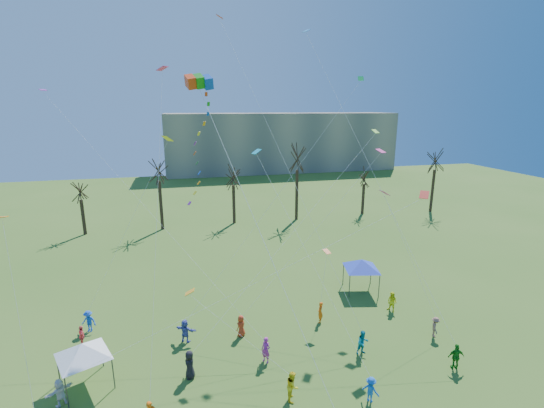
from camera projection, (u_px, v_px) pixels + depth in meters
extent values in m
cube|color=gray|center=(281.00, 142.00, 100.82)|extent=(60.00, 14.00, 15.00)
cylinder|color=black|center=(83.00, 217.00, 50.26)|extent=(0.44, 0.44, 4.73)
cylinder|color=black|center=(161.00, 205.00, 52.10)|extent=(0.44, 0.44, 6.85)
cylinder|color=black|center=(234.00, 204.00, 55.10)|extent=(0.44, 0.44, 5.68)
cylinder|color=black|center=(297.00, 195.00, 56.59)|extent=(0.44, 0.44, 7.60)
cylinder|color=black|center=(363.00, 199.00, 59.98)|extent=(0.44, 0.44, 4.84)
cylinder|color=black|center=(432.00, 191.00, 61.02)|extent=(0.44, 0.44, 6.90)
cube|color=red|center=(190.00, 82.00, 23.40)|extent=(0.76, 1.13, 1.04)
cube|color=#148912|center=(199.00, 82.00, 23.52)|extent=(0.76, 1.13, 1.04)
cube|color=#0E46B7|center=(207.00, 82.00, 23.64)|extent=(0.76, 1.13, 1.04)
cylinder|color=white|center=(261.00, 234.00, 20.94)|extent=(0.02, 0.02, 19.61)
cylinder|color=#3F3F44|center=(67.00, 392.00, 21.30)|extent=(0.09, 0.09, 2.05)
cylinder|color=#3F3F44|center=(113.00, 373.00, 22.82)|extent=(0.09, 0.09, 2.05)
cylinder|color=#3F3F44|center=(58.00, 369.00, 23.23)|extent=(0.09, 0.09, 2.05)
cylinder|color=#3F3F44|center=(102.00, 353.00, 24.75)|extent=(0.09, 0.09, 2.05)
pyramid|color=white|center=(82.00, 350.00, 22.66)|extent=(3.57, 3.57, 0.88)
cylinder|color=#3F3F44|center=(349.00, 286.00, 33.77)|extent=(0.09, 0.09, 2.16)
cylinder|color=#3F3F44|center=(379.00, 286.00, 33.83)|extent=(0.09, 0.09, 2.16)
cylinder|color=#3F3F44|center=(343.00, 273.00, 36.36)|extent=(0.09, 0.09, 2.16)
cylinder|color=#3F3F44|center=(371.00, 273.00, 36.41)|extent=(0.09, 0.09, 2.16)
pyramid|color=blue|center=(362.00, 264.00, 34.71)|extent=(4.01, 4.01, 0.92)
imported|color=yellow|center=(292.00, 386.00, 21.99)|extent=(0.92, 1.05, 1.82)
imported|color=blue|center=(371.00, 390.00, 21.84)|extent=(1.11, 1.15, 1.58)
imported|color=#1A781A|center=(456.00, 357.00, 24.56)|extent=(1.11, 0.66, 1.77)
imported|color=white|center=(60.00, 392.00, 21.57)|extent=(1.51, 1.35, 1.67)
imported|color=black|center=(190.00, 365.00, 23.75)|extent=(0.66, 0.95, 1.86)
imported|color=#A5298D|center=(266.00, 350.00, 25.21)|extent=(0.76, 0.78, 1.81)
imported|color=#0B8A9E|center=(363.00, 343.00, 26.07)|extent=(0.90, 0.72, 1.74)
imported|color=#90634E|center=(435.00, 327.00, 28.06)|extent=(0.98, 1.16, 1.57)
imported|color=#FF5458|center=(82.00, 336.00, 26.87)|extent=(0.69, 1.02, 1.62)
imported|color=#525CB2|center=(185.00, 331.00, 27.40)|extent=(1.66, 1.30, 1.76)
imported|color=#B83117|center=(241.00, 326.00, 28.12)|extent=(0.96, 0.93, 1.66)
imported|color=#FF5B0D|center=(320.00, 312.00, 29.94)|extent=(0.63, 0.73, 1.70)
imported|color=yellow|center=(392.00, 302.00, 31.49)|extent=(0.96, 1.04, 1.71)
imported|color=blue|center=(89.00, 321.00, 28.68)|extent=(1.26, 0.98, 1.71)
cube|color=orange|center=(2.00, 217.00, 19.55)|extent=(0.58, 0.72, 0.15)
cylinder|color=white|center=(19.00, 318.00, 19.24)|extent=(0.01, 0.01, 10.16)
cube|color=#FD2A86|center=(162.00, 68.00, 27.00)|extent=(0.91, 0.88, 0.31)
cylinder|color=white|center=(157.00, 212.00, 23.41)|extent=(0.01, 0.01, 21.36)
cube|color=orange|center=(190.00, 292.00, 22.33)|extent=(0.61, 0.53, 0.32)
cylinder|color=white|center=(241.00, 335.00, 22.11)|extent=(0.01, 0.01, 7.62)
cube|color=#1AADC5|center=(256.00, 152.00, 28.86)|extent=(0.79, 0.74, 0.35)
cylinder|color=white|center=(306.00, 251.00, 25.29)|extent=(0.01, 0.01, 17.08)
cube|color=#268AD9|center=(306.00, 31.00, 34.32)|extent=(0.82, 0.77, 0.31)
cylinder|color=white|center=(369.00, 164.00, 29.39)|extent=(0.01, 0.01, 28.23)
cube|color=red|center=(424.00, 195.00, 23.53)|extent=(0.80, 0.81, 0.40)
cylinder|color=white|center=(250.00, 286.00, 22.49)|extent=(0.01, 0.01, 24.10)
cube|color=#86EA37|center=(375.00, 131.00, 33.72)|extent=(0.61, 0.69, 0.33)
cylinder|color=white|center=(299.00, 225.00, 28.69)|extent=(0.01, 0.01, 23.69)
cube|color=purple|center=(43.00, 90.00, 31.85)|extent=(0.79, 0.85, 0.16)
cylinder|color=white|center=(141.00, 202.00, 28.48)|extent=(0.01, 0.01, 27.38)
cube|color=#FF470D|center=(220.00, 17.00, 32.49)|extent=(0.66, 0.59, 0.36)
cylinder|color=white|center=(283.00, 159.00, 29.23)|extent=(0.01, 0.01, 27.91)
cube|color=#FF2A8C|center=(384.00, 193.00, 28.02)|extent=(0.73, 0.64, 0.40)
cylinder|color=white|center=(410.00, 257.00, 27.97)|extent=(0.01, 0.01, 9.84)
cube|color=yellow|center=(167.00, 139.00, 24.47)|extent=(0.78, 0.78, 0.39)
cylinder|color=white|center=(122.00, 239.00, 25.61)|extent=(0.01, 0.01, 14.62)
cube|color=#18B5B7|center=(361.00, 78.00, 33.71)|extent=(0.74, 0.77, 0.36)
cylinder|color=white|center=(282.00, 189.00, 30.50)|extent=(0.01, 0.01, 25.09)
cube|color=#E92689|center=(381.00, 151.00, 31.68)|extent=(0.81, 0.89, 0.30)
cylinder|color=white|center=(315.00, 230.00, 29.84)|extent=(0.01, 0.01, 17.48)
cube|color=#E8500C|center=(327.00, 251.00, 30.02)|extent=(0.62, 0.70, 0.25)
cylinder|color=white|center=(324.00, 279.00, 29.93)|extent=(0.01, 0.01, 4.03)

